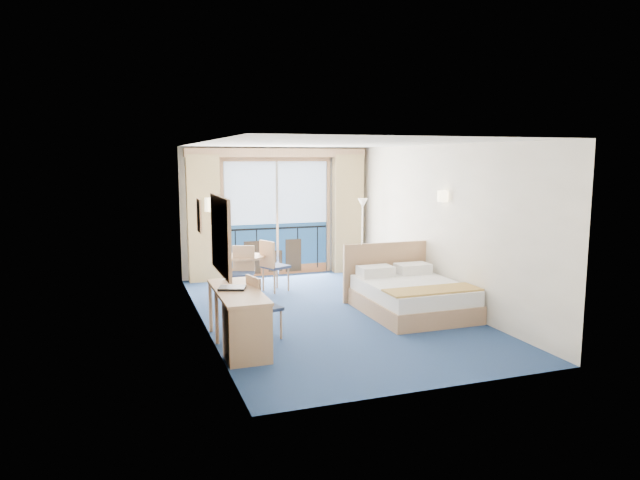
# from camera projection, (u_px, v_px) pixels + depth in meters

# --- Properties ---
(floor) EXTENTS (6.50, 6.50, 0.00)m
(floor) POSITION_uv_depth(u_px,v_px,m) (330.00, 313.00, 9.20)
(floor) COLOR navy
(floor) RESTS_ON ground
(room_walls) EXTENTS (4.04, 6.54, 2.72)m
(room_walls) POSITION_uv_depth(u_px,v_px,m) (330.00, 203.00, 8.94)
(room_walls) COLOR beige
(room_walls) RESTS_ON ground
(balcony_door) EXTENTS (2.36, 0.03, 2.52)m
(balcony_door) POSITION_uv_depth(u_px,v_px,m) (277.00, 222.00, 12.04)
(balcony_door) COLOR navy
(balcony_door) RESTS_ON room_walls
(curtain_left) EXTENTS (0.65, 0.22, 2.55)m
(curtain_left) POSITION_uv_depth(u_px,v_px,m) (204.00, 219.00, 11.38)
(curtain_left) COLOR tan
(curtain_left) RESTS_ON room_walls
(curtain_right) EXTENTS (0.65, 0.22, 2.55)m
(curtain_right) POSITION_uv_depth(u_px,v_px,m) (348.00, 214.00, 12.39)
(curtain_right) COLOR tan
(curtain_right) RESTS_ON room_walls
(pelmet) EXTENTS (3.80, 0.25, 0.18)m
(pelmet) POSITION_uv_depth(u_px,v_px,m) (278.00, 153.00, 11.72)
(pelmet) COLOR tan
(pelmet) RESTS_ON room_walls
(mirror) EXTENTS (0.05, 1.25, 0.95)m
(mirror) POSITION_uv_depth(u_px,v_px,m) (221.00, 235.00, 6.93)
(mirror) COLOR tan
(mirror) RESTS_ON room_walls
(wall_print) EXTENTS (0.04, 0.42, 0.52)m
(wall_print) POSITION_uv_depth(u_px,v_px,m) (199.00, 216.00, 8.75)
(wall_print) COLOR tan
(wall_print) RESTS_ON room_walls
(sconce_left) EXTENTS (0.18, 0.18, 0.18)m
(sconce_left) POSITION_uv_depth(u_px,v_px,m) (211.00, 205.00, 7.74)
(sconce_left) COLOR #FFE8B2
(sconce_left) RESTS_ON room_walls
(sconce_right) EXTENTS (0.18, 0.18, 0.18)m
(sconce_right) POSITION_uv_depth(u_px,v_px,m) (443.00, 196.00, 9.43)
(sconce_right) COLOR #FFE8B2
(sconce_right) RESTS_ON room_walls
(bed) EXTENTS (1.62, 1.92, 1.02)m
(bed) POSITION_uv_depth(u_px,v_px,m) (410.00, 295.00, 9.18)
(bed) COLOR tan
(bed) RESTS_ON ground
(nightstand) EXTENTS (0.40, 0.38, 0.52)m
(nightstand) POSITION_uv_depth(u_px,v_px,m) (401.00, 278.00, 10.63)
(nightstand) COLOR #A77C58
(nightstand) RESTS_ON ground
(phone) EXTENTS (0.22, 0.19, 0.09)m
(phone) POSITION_uv_depth(u_px,v_px,m) (401.00, 261.00, 10.63)
(phone) COLOR beige
(phone) RESTS_ON nightstand
(armchair) EXTENTS (0.87, 0.89, 0.73)m
(armchair) POSITION_uv_depth(u_px,v_px,m) (386.00, 270.00, 10.87)
(armchair) COLOR #424550
(armchair) RESTS_ON ground
(floor_lamp) EXTENTS (0.23, 0.23, 1.65)m
(floor_lamp) POSITION_uv_depth(u_px,v_px,m) (363.00, 218.00, 11.78)
(floor_lamp) COLOR silver
(floor_lamp) RESTS_ON ground
(desk) EXTENTS (0.56, 1.63, 0.76)m
(desk) POSITION_uv_depth(u_px,v_px,m) (245.00, 324.00, 7.10)
(desk) COLOR tan
(desk) RESTS_ON ground
(desk_chair) EXTENTS (0.48, 0.47, 0.89)m
(desk_chair) POSITION_uv_depth(u_px,v_px,m) (260.00, 303.00, 7.80)
(desk_chair) COLOR #1F2B49
(desk_chair) RESTS_ON ground
(folder) EXTENTS (0.41, 0.36, 0.03)m
(folder) POSITION_uv_depth(u_px,v_px,m) (232.00, 288.00, 7.51)
(folder) COLOR black
(folder) RESTS_ON desk
(desk_lamp) EXTENTS (0.13, 0.13, 0.49)m
(desk_lamp) POSITION_uv_depth(u_px,v_px,m) (226.00, 256.00, 7.90)
(desk_lamp) COLOR silver
(desk_lamp) RESTS_ON desk
(round_table) EXTENTS (0.77, 0.77, 0.69)m
(round_table) POSITION_uv_depth(u_px,v_px,m) (244.00, 265.00, 10.50)
(round_table) COLOR tan
(round_table) RESTS_ON ground
(table_chair_a) EXTENTS (0.56, 0.55, 0.97)m
(table_chair_a) POSITION_uv_depth(u_px,v_px,m) (272.00, 263.00, 10.58)
(table_chair_a) COLOR #1F2B49
(table_chair_a) RESTS_ON ground
(table_chair_b) EXTENTS (0.51, 0.52, 0.93)m
(table_chair_b) POSITION_uv_depth(u_px,v_px,m) (243.00, 269.00, 10.11)
(table_chair_b) COLOR #1F2B49
(table_chair_b) RESTS_ON ground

